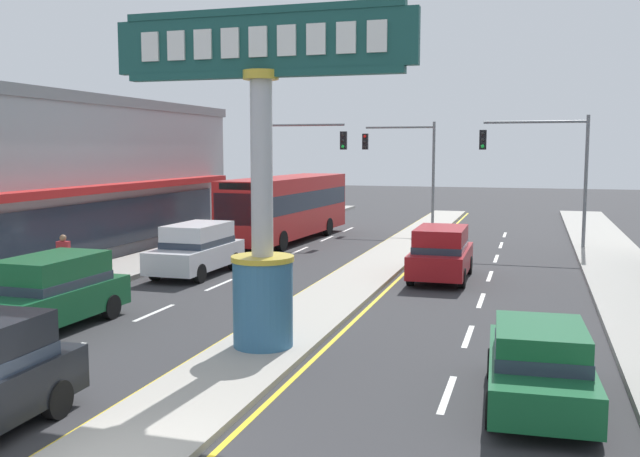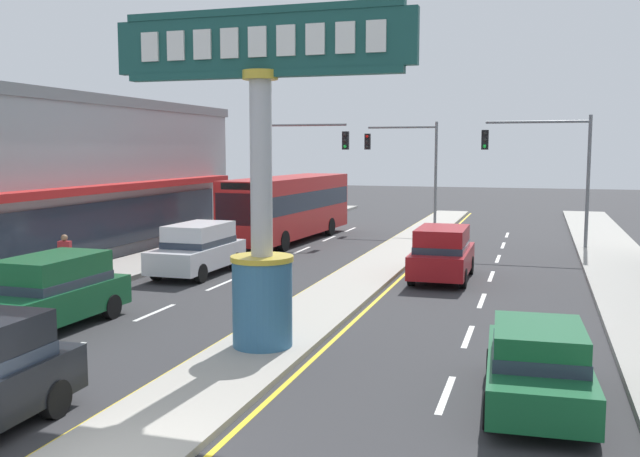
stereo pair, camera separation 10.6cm
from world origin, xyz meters
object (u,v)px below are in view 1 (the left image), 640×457
Objects in this scene: sedan_kerb_right at (539,364)px; traffic_light_median_far at (407,157)px; traffic_light_right_side at (546,158)px; bus_near_left_lane at (287,205)px; suv_mid_left_lane at (197,248)px; suv_near_right_lane at (51,291)px; district_sign at (262,192)px; storefront_left at (32,176)px; suv_far_left_oncoming at (441,253)px; traffic_light_left_side at (291,157)px; pedestrian_near_kerb at (64,257)px.

traffic_light_median_far is at bearing 104.74° from sedan_kerb_right.
traffic_light_right_side is at bearing -39.38° from traffic_light_median_far.
suv_mid_left_lane is at bearing -89.99° from bus_near_left_lane.
district_sign is at bearing -3.71° from suv_near_right_lane.
storefront_left reaches higher than suv_far_left_oncoming.
traffic_light_left_side is 3.66× the size of pedestrian_near_kerb.
bus_near_left_lane is 23.96m from sedan_kerb_right.
traffic_light_median_far reaches higher than suv_mid_left_lane.
suv_mid_left_lane reaches higher than pedestrian_near_kerb.
traffic_light_median_far is (-7.51, 6.16, -0.05)m from traffic_light_right_side.
bus_near_left_lane is at bearing 90.01° from suv_mid_left_lane.
suv_far_left_oncoming is 12.57m from sedan_kerb_right.
district_sign is 1.65× the size of suv_far_left_oncoming.
suv_mid_left_lane is (9.40, -2.77, -2.48)m from storefront_left.
traffic_light_left_side is at bearing 119.33° from sedan_kerb_right.
storefront_left is at bearing -142.10° from bus_near_left_lane.
traffic_light_median_far reaches higher than pedestrian_near_kerb.
suv_far_left_oncoming is at bearing 105.24° from sedan_kerb_right.
storefront_left is 23.25m from traffic_light_right_side.
storefront_left is 3.68× the size of traffic_light_right_side.
traffic_light_right_side and traffic_light_median_far have the same top height.
traffic_light_right_side is 1.00× the size of traffic_light_median_far.
suv_near_right_lane is (-6.07, 0.39, -2.71)m from district_sign.
district_sign reaches higher than suv_near_right_lane.
suv_far_left_oncoming is at bearing 74.97° from district_sign.
pedestrian_near_kerb is at bearing -99.15° from traffic_light_left_side.
traffic_light_right_side is 12.66m from bus_near_left_lane.
suv_far_left_oncoming is at bearing -3.74° from storefront_left.
storefront_left is at bearing 163.57° from suv_mid_left_lane.
suv_far_left_oncoming is at bearing 10.15° from suv_mid_left_lane.
suv_near_right_lane is at bearing 176.29° from district_sign.
district_sign is at bearing 163.36° from sedan_kerb_right.
traffic_light_right_side is at bearing 44.18° from pedestrian_near_kerb.
bus_near_left_lane is 6.69× the size of pedestrian_near_kerb.
traffic_light_left_side reaches higher than suv_mid_left_lane.
bus_near_left_lane is (9.40, 7.31, -1.60)m from storefront_left.
traffic_light_median_far is 0.55× the size of bus_near_left_lane.
suv_far_left_oncoming is 12.92m from pedestrian_near_kerb.
pedestrian_near_kerb is at bearing 152.09° from district_sign.
district_sign is 20.50m from traffic_light_right_side.
bus_near_left_lane is (-4.91, -6.83, -2.33)m from traffic_light_median_far.
storefront_left is 4.92× the size of suv_near_right_lane.
traffic_light_median_far is at bearing 104.35° from suv_far_left_oncoming.
suv_mid_left_lane is at bearing -169.85° from suv_far_left_oncoming.
traffic_light_right_side is at bearing 68.66° from suv_far_left_oncoming.
suv_far_left_oncoming is at bearing 48.30° from suv_near_right_lane.
storefront_left is 9.76m from pedestrian_near_kerb.
sedan_kerb_right is at bearing -31.72° from storefront_left.
pedestrian_near_kerb reaches higher than sedan_kerb_right.
pedestrian_near_kerb is at bearing -110.20° from traffic_light_median_far.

